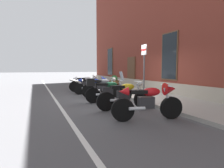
# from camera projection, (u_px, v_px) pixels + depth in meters

# --- Properties ---
(ground_plane) EXTENTS (140.00, 140.00, 0.00)m
(ground_plane) POSITION_uv_depth(u_px,v_px,m) (126.00, 99.00, 8.81)
(ground_plane) COLOR #4C4C4F
(sidewalk) EXTENTS (30.50, 2.58, 0.12)m
(sidewalk) POSITION_uv_depth(u_px,v_px,m) (149.00, 96.00, 9.31)
(sidewalk) COLOR gray
(sidewalk) RESTS_ON ground_plane
(lane_stripe) EXTENTS (30.50, 0.12, 0.01)m
(lane_stripe) POSITION_uv_depth(u_px,v_px,m) (58.00, 103.00, 7.55)
(lane_stripe) COLOR silver
(lane_stripe) RESTS_ON ground_plane
(brick_pub_facade) EXTENTS (24.50, 7.80, 10.84)m
(brick_pub_facade) POSITION_uv_depth(u_px,v_px,m) (222.00, 2.00, 10.87)
(brick_pub_facade) COLOR maroon
(brick_pub_facade) RESTS_ON ground_plane
(motorcycle_white_sport) EXTENTS (0.62, 2.07, 1.06)m
(motorcycle_white_sport) POSITION_uv_depth(u_px,v_px,m) (87.00, 82.00, 11.56)
(motorcycle_white_sport) COLOR black
(motorcycle_white_sport) RESTS_ON ground_plane
(motorcycle_blue_sport) EXTENTS (0.89, 2.01, 1.02)m
(motorcycle_blue_sport) POSITION_uv_depth(u_px,v_px,m) (94.00, 85.00, 10.19)
(motorcycle_blue_sport) COLOR black
(motorcycle_blue_sport) RESTS_ON ground_plane
(motorcycle_grey_naked) EXTENTS (0.79, 2.01, 1.01)m
(motorcycle_grey_naked) POSITION_uv_depth(u_px,v_px,m) (103.00, 88.00, 9.08)
(motorcycle_grey_naked) COLOR black
(motorcycle_grey_naked) RESTS_ON ground_plane
(motorcycle_green_touring) EXTENTS (0.76, 2.00, 1.33)m
(motorcycle_green_touring) POSITION_uv_depth(u_px,v_px,m) (106.00, 90.00, 7.74)
(motorcycle_green_touring) COLOR black
(motorcycle_green_touring) RESTS_ON ground_plane
(motorcycle_yellow_naked) EXTENTS (0.62, 2.07, 0.99)m
(motorcycle_yellow_naked) POSITION_uv_depth(u_px,v_px,m) (125.00, 96.00, 6.44)
(motorcycle_yellow_naked) COLOR black
(motorcycle_yellow_naked) RESTS_ON ground_plane
(motorcycle_red_sport) EXTENTS (0.72, 2.06, 1.05)m
(motorcycle_red_sport) POSITION_uv_depth(u_px,v_px,m) (150.00, 100.00, 5.11)
(motorcycle_red_sport) COLOR black
(motorcycle_red_sport) RESTS_ON ground_plane
(parking_sign) EXTENTS (0.36, 0.07, 2.39)m
(parking_sign) POSITION_uv_depth(u_px,v_px,m) (144.00, 64.00, 7.94)
(parking_sign) COLOR #4C4C51
(parking_sign) RESTS_ON sidewalk
(barrel_planter) EXTENTS (0.71, 0.71, 0.89)m
(barrel_planter) POSITION_uv_depth(u_px,v_px,m) (115.00, 83.00, 12.03)
(barrel_planter) COLOR brown
(barrel_planter) RESTS_ON sidewalk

